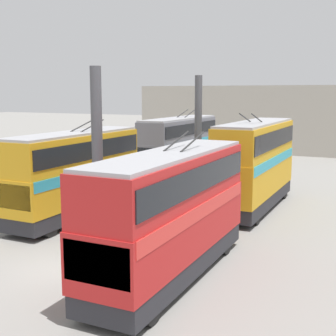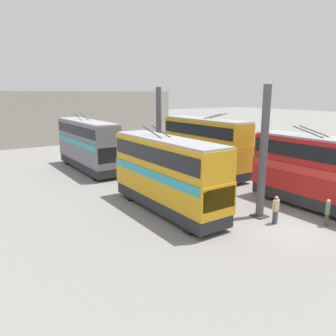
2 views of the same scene
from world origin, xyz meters
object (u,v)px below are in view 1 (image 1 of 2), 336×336
object	(u,v)px
bus_left_far	(256,160)
bus_right_mid	(76,169)
bus_left_near	(171,207)
person_by_left_row	(98,261)
bus_right_far	(179,143)
oil_drum	(101,225)
person_aisle_foreground	(79,237)

from	to	relation	value
bus_left_far	bus_right_mid	bearing A→B (deg)	126.56
bus_left_near	person_by_left_row	size ratio (longest dim) A/B	6.11
bus_right_far	bus_right_mid	bearing A→B (deg)	-180.00
bus_right_far	bus_left_near	bearing A→B (deg)	-156.68
person_by_left_row	oil_drum	distance (m)	6.52
bus_right_far	person_by_left_row	bearing A→B (deg)	-163.53
oil_drum	person_aisle_foreground	bearing A→B (deg)	-160.71
person_aisle_foreground	oil_drum	bearing A→B (deg)	-171.79
person_by_left_row	bus_right_far	bearing A→B (deg)	169.98
person_aisle_foreground	person_by_left_row	xyz separation A→B (m)	(-1.95, -2.29, -0.06)
bus_left_near	bus_right_mid	world-z (taller)	bus_right_mid
person_aisle_foreground	person_by_left_row	world-z (taller)	person_aisle_foreground
bus_right_mid	bus_right_far	size ratio (longest dim) A/B	0.92
bus_left_far	person_by_left_row	xyz separation A→B (m)	(-13.97, 2.24, -2.21)
bus_left_far	person_by_left_row	bearing A→B (deg)	170.87
bus_left_far	bus_right_far	size ratio (longest dim) A/B	0.92
person_aisle_foreground	oil_drum	xyz separation A→B (m)	(3.52, 1.23, -0.53)
bus_left_near	bus_right_far	distance (m)	22.10
bus_left_far	oil_drum	distance (m)	10.61
bus_left_near	bus_left_far	world-z (taller)	bus_left_far
bus_right_mid	oil_drum	distance (m)	4.33
bus_left_near	person_by_left_row	xyz separation A→B (m)	(-1.71, 2.24, -1.94)
bus_left_near	bus_left_far	xyz separation A→B (m)	(12.26, 0.00, 0.26)
bus_right_mid	bus_left_far	bearing A→B (deg)	-53.44
bus_left_far	bus_left_near	bearing A→B (deg)	180.00
oil_drum	bus_left_near	bearing A→B (deg)	-123.08
bus_right_far	person_by_left_row	distance (m)	23.03
person_by_left_row	person_aisle_foreground	bearing A→B (deg)	-156.83
bus_left_near	bus_right_mid	xyz separation A→B (m)	(5.77, 8.75, 0.01)
bus_right_far	person_aisle_foreground	size ratio (longest dim) A/B	6.29
bus_left_far	bus_right_mid	xyz separation A→B (m)	(-6.49, 8.75, -0.26)
bus_right_mid	oil_drum	bearing A→B (deg)	-123.99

